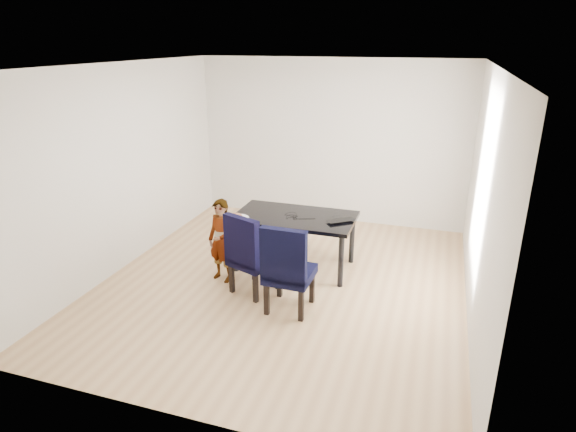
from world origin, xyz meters
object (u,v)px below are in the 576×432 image
(chair_right, at_px, (290,266))
(laptop, at_px, (339,220))
(plate, at_px, (238,218))
(dining_table, at_px, (295,241))
(child, at_px, (221,241))
(chair_left, at_px, (254,253))

(chair_right, height_order, laptop, chair_right)
(plate, bearing_deg, laptop, 15.21)
(plate, bearing_deg, dining_table, 27.24)
(dining_table, height_order, plate, plate)
(child, xyz_separation_m, plate, (0.10, 0.30, 0.21))
(dining_table, height_order, child, child)
(chair_left, bearing_deg, child, -176.21)
(chair_right, bearing_deg, child, 159.53)
(laptop, bearing_deg, dining_table, -38.73)
(chair_left, height_order, laptop, chair_left)
(dining_table, xyz_separation_m, plate, (-0.68, -0.35, 0.38))
(chair_left, relative_size, child, 0.95)
(dining_table, xyz_separation_m, chair_left, (-0.27, -0.80, 0.15))
(dining_table, relative_size, chair_left, 1.54)
(dining_table, bearing_deg, plate, -152.76)
(plate, bearing_deg, chair_left, -47.89)
(chair_right, bearing_deg, laptop, 74.00)
(chair_right, relative_size, laptop, 2.97)
(dining_table, height_order, chair_left, chair_left)
(plate, relative_size, laptop, 0.83)
(plate, bearing_deg, chair_right, -37.08)
(chair_right, distance_m, laptop, 1.14)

